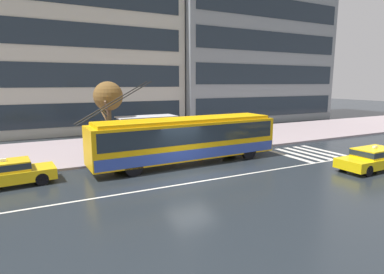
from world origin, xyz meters
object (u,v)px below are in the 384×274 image
pedestrian_approaching_curb (174,126)px  taxi_oncoming_far (373,158)px  bus_shelter (146,125)px  taxi_queued_behind_bus (7,172)px  street_tree_bare (108,98)px  pedestrian_at_shelter (136,132)px  trolleybus (187,139)px  pedestrian_walking_past (200,126)px

pedestrian_approaching_curb → taxi_oncoming_far: bearing=-51.4°
bus_shelter → pedestrian_approaching_curb: bearing=3.5°
taxi_queued_behind_bus → street_tree_bare: 8.14m
pedestrian_at_shelter → trolleybus: bearing=-47.0°
taxi_oncoming_far → pedestrian_at_shelter: bearing=142.2°
trolleybus → taxi_oncoming_far: bearing=-34.7°
trolleybus → bus_shelter: size_ratio=3.06×
pedestrian_approaching_curb → pedestrian_walking_past: bearing=10.3°
taxi_queued_behind_bus → pedestrian_walking_past: pedestrian_walking_past is taller
taxi_oncoming_far → bus_shelter: 14.63m
trolleybus → bus_shelter: 4.14m
trolleybus → street_tree_bare: street_tree_bare is taller
pedestrian_at_shelter → taxi_oncoming_far: bearing=-37.8°
street_tree_bare → trolleybus: bearing=-48.2°
pedestrian_walking_past → street_tree_bare: (-7.21, -0.14, 2.40)m
pedestrian_at_shelter → pedestrian_walking_past: bearing=17.3°
taxi_queued_behind_bus → pedestrian_at_shelter: 7.96m
pedestrian_at_shelter → pedestrian_approaching_curb: pedestrian_approaching_curb is taller
pedestrian_at_shelter → street_tree_bare: bearing=129.9°
bus_shelter → pedestrian_at_shelter: bus_shelter is taller
taxi_queued_behind_bus → street_tree_bare: size_ratio=0.87×
pedestrian_at_shelter → pedestrian_approaching_curb: (3.33, 1.35, -0.01)m
taxi_oncoming_far → pedestrian_walking_past: pedestrian_walking_past is taller
pedestrian_approaching_curb → street_tree_bare: street_tree_bare is taller
taxi_oncoming_far → bus_shelter: (-10.45, 10.15, 1.39)m
trolleybus → street_tree_bare: bearing=131.8°
bus_shelter → street_tree_bare: 3.17m
bus_shelter → pedestrian_walking_past: 4.80m
trolleybus → pedestrian_approaching_curb: trolleybus is taller
trolleybus → taxi_queued_behind_bus: trolleybus is taller
taxi_oncoming_far → pedestrian_walking_past: 12.20m
taxi_queued_behind_bus → pedestrian_approaching_curb: size_ratio=2.13×
trolleybus → pedestrian_approaching_curb: (0.86, 4.00, 0.24)m
bus_shelter → pedestrian_at_shelter: size_ratio=2.03×
bus_shelter → pedestrian_approaching_curb: size_ratio=2.02×
taxi_queued_behind_bus → pedestrian_approaching_curb: pedestrian_approaching_curb is taller
taxi_oncoming_far → street_tree_bare: size_ratio=0.92×
pedestrian_at_shelter → street_tree_bare: street_tree_bare is taller
pedestrian_at_shelter → pedestrian_approaching_curb: size_ratio=1.00×
pedestrian_at_shelter → bus_shelter: bearing=48.5°
taxi_oncoming_far → taxi_queued_behind_bus: (-18.93, 6.23, -0.00)m
street_tree_bare → bus_shelter: bearing=-10.4°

